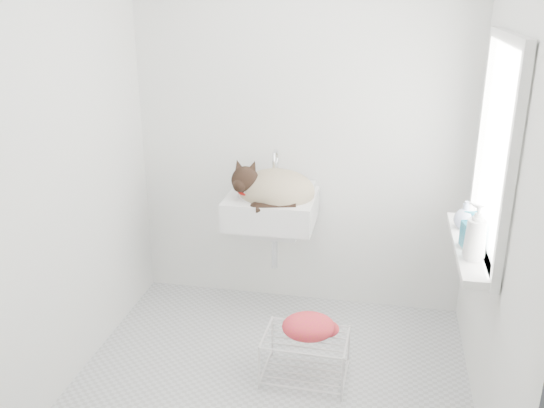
% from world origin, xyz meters
% --- Properties ---
extents(floor, '(2.20, 2.00, 0.02)m').
position_xyz_m(floor, '(0.00, 0.00, 0.00)').
color(floor, silver).
rests_on(floor, ground).
extents(back_wall, '(2.20, 0.02, 2.50)m').
position_xyz_m(back_wall, '(0.00, 1.00, 1.25)').
color(back_wall, white).
rests_on(back_wall, ground).
extents(right_wall, '(0.02, 2.00, 2.50)m').
position_xyz_m(right_wall, '(1.10, 0.00, 1.25)').
color(right_wall, white).
rests_on(right_wall, ground).
extents(left_wall, '(0.02, 2.00, 2.50)m').
position_xyz_m(left_wall, '(-1.10, 0.00, 1.25)').
color(left_wall, white).
rests_on(left_wall, ground).
extents(window_glass, '(0.01, 0.80, 1.00)m').
position_xyz_m(window_glass, '(1.09, 0.20, 1.35)').
color(window_glass, white).
rests_on(window_glass, right_wall).
extents(window_frame, '(0.04, 0.90, 1.10)m').
position_xyz_m(window_frame, '(1.07, 0.20, 1.35)').
color(window_frame, white).
rests_on(window_frame, right_wall).
extents(windowsill, '(0.16, 0.88, 0.04)m').
position_xyz_m(windowsill, '(1.01, 0.20, 0.83)').
color(windowsill, white).
rests_on(windowsill, right_wall).
extents(sink, '(0.56, 0.49, 0.22)m').
position_xyz_m(sink, '(-0.14, 0.74, 0.85)').
color(sink, white).
rests_on(sink, back_wall).
extents(faucet, '(0.20, 0.14, 0.20)m').
position_xyz_m(faucet, '(-0.14, 0.92, 0.99)').
color(faucet, silver).
rests_on(faucet, sink).
extents(cat, '(0.50, 0.41, 0.32)m').
position_xyz_m(cat, '(-0.13, 0.72, 0.89)').
color(cat, '#BDB089').
rests_on(cat, sink).
extents(wire_rack, '(0.47, 0.33, 0.27)m').
position_xyz_m(wire_rack, '(0.18, 0.07, 0.15)').
color(wire_rack, silver).
rests_on(wire_rack, floor).
extents(towel, '(0.33, 0.27, 0.12)m').
position_xyz_m(towel, '(0.20, 0.07, 0.30)').
color(towel, '#D55F14').
rests_on(towel, wire_rack).
extents(bottle_a, '(0.13, 0.13, 0.24)m').
position_xyz_m(bottle_a, '(1.00, 0.00, 0.85)').
color(bottle_a, white).
rests_on(bottle_a, windowsill).
extents(bottle_b, '(0.10, 0.10, 0.19)m').
position_xyz_m(bottle_b, '(1.00, 0.15, 0.85)').
color(bottle_b, teal).
rests_on(bottle_b, windowsill).
extents(bottle_c, '(0.16, 0.16, 0.16)m').
position_xyz_m(bottle_c, '(1.00, 0.41, 0.85)').
color(bottle_c, silver).
rests_on(bottle_c, windowsill).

